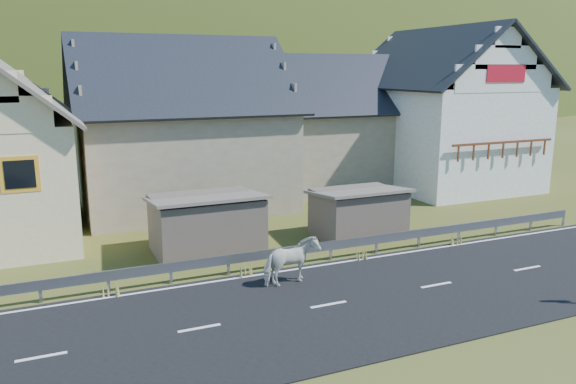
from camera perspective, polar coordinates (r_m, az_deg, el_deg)
name	(u,v)px	position (r m, az deg, el deg)	size (l,w,h in m)	color
ground	(329,306)	(17.38, 4.14, -11.46)	(160.00, 160.00, 0.00)	#3F4314
road	(329,305)	(17.37, 4.14, -11.40)	(60.00, 7.00, 0.04)	black
lane_markings	(329,304)	(17.36, 4.14, -11.33)	(60.00, 6.60, 0.01)	silver
guardrail	(282,253)	(20.29, -0.65, -6.18)	(28.10, 0.09, 0.75)	#93969B
shed_left	(206,225)	(22.08, -8.30, -3.31)	(4.30, 3.30, 2.40)	#706054
shed_right	(358,214)	(24.10, 7.12, -2.19)	(3.80, 2.90, 2.20)	#706054
house_stone_a	(180,116)	(29.87, -10.96, 7.56)	(10.80, 9.80, 8.90)	gray
house_stone_b	(332,115)	(35.25, 4.53, 7.79)	(9.80, 8.80, 8.10)	gray
house_white	(443,102)	(35.98, 15.43, 8.80)	(8.80, 10.80, 9.70)	white
mountain	(89,153)	(196.34, -19.52, 3.72)	(440.00, 280.00, 260.00)	#2A3B0F
horse	(291,261)	(18.61, 0.32, -7.05)	(1.87, 0.85, 1.58)	silver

